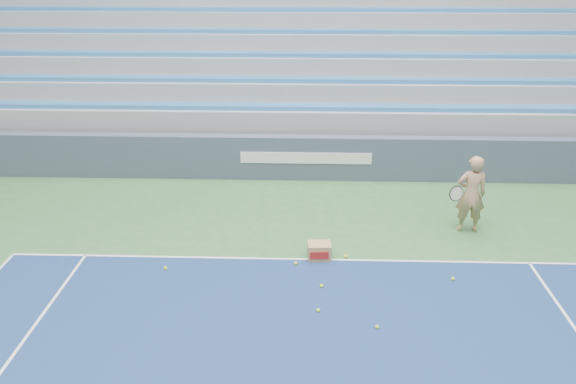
{
  "coord_description": "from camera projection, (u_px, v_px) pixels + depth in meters",
  "views": [
    {
      "loc": [
        -0.0,
        2.86,
        5.31
      ],
      "look_at": [
        -0.33,
        12.38,
        1.15
      ],
      "focal_mm": 35.0,
      "sensor_mm": 36.0,
      "label": 1
    }
  ],
  "objects": [
    {
      "name": "tennis_ball_1",
      "position": [
        322.0,
        286.0,
        9.53
      ],
      "size": [
        0.07,
        0.07,
        0.07
      ],
      "primitive_type": "sphere",
      "color": "#C8DB2C",
      "rests_on": "ground"
    },
    {
      "name": "tennis_ball_4",
      "position": [
        377.0,
        327.0,
        8.5
      ],
      "size": [
        0.07,
        0.07,
        0.07
      ],
      "primitive_type": "sphere",
      "color": "#C8DB2C",
      "rests_on": "ground"
    },
    {
      "name": "tennis_ball_7",
      "position": [
        311.0,
        246.0,
        10.8
      ],
      "size": [
        0.07,
        0.07,
        0.07
      ],
      "primitive_type": "sphere",
      "color": "#C8DB2C",
      "rests_on": "ground"
    },
    {
      "name": "sponsor_barrier",
      "position": [
        306.0,
        158.0,
        13.84
      ],
      "size": [
        30.0,
        0.32,
        1.1
      ],
      "color": "#3D475D",
      "rests_on": "ground"
    },
    {
      "name": "tennis_ball_3",
      "position": [
        296.0,
        263.0,
        10.21
      ],
      "size": [
        0.07,
        0.07,
        0.07
      ],
      "primitive_type": "sphere",
      "color": "#C8DB2C",
      "rests_on": "ground"
    },
    {
      "name": "tennis_ball_2",
      "position": [
        346.0,
        256.0,
        10.44
      ],
      "size": [
        0.07,
        0.07,
        0.07
      ],
      "primitive_type": "sphere",
      "color": "#C8DB2C",
      "rests_on": "ground"
    },
    {
      "name": "tennis_ball_0",
      "position": [
        318.0,
        310.0,
        8.89
      ],
      "size": [
        0.07,
        0.07,
        0.07
      ],
      "primitive_type": "sphere",
      "color": "#C8DB2C",
      "rests_on": "ground"
    },
    {
      "name": "tennis_ball_5",
      "position": [
        453.0,
        279.0,
        9.73
      ],
      "size": [
        0.07,
        0.07,
        0.07
      ],
      "primitive_type": "sphere",
      "color": "#C8DB2C",
      "rests_on": "ground"
    },
    {
      "name": "bleachers",
      "position": [
        307.0,
        46.0,
        18.35
      ],
      "size": [
        31.0,
        9.15,
        7.3
      ],
      "color": "gray",
      "rests_on": "ground"
    },
    {
      "name": "ball_box",
      "position": [
        319.0,
        251.0,
        10.37
      ],
      "size": [
        0.44,
        0.35,
        0.32
      ],
      "color": "tan",
      "rests_on": "ground"
    },
    {
      "name": "tennis_player",
      "position": [
        471.0,
        194.0,
        11.15
      ],
      "size": [
        0.9,
        0.81,
        1.62
      ],
      "color": "tan",
      "rests_on": "ground"
    },
    {
      "name": "tennis_ball_6",
      "position": [
        166.0,
        268.0,
        10.05
      ],
      "size": [
        0.07,
        0.07,
        0.07
      ],
      "primitive_type": "sphere",
      "color": "#C8DB2C",
      "rests_on": "ground"
    }
  ]
}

